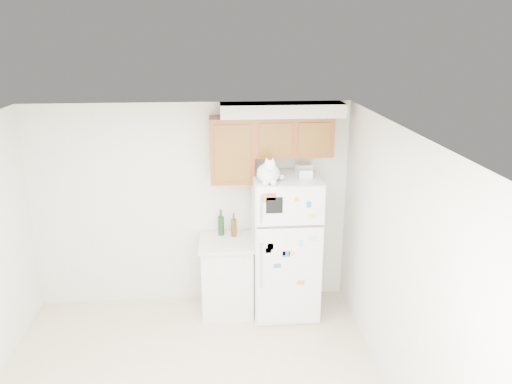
{
  "coord_description": "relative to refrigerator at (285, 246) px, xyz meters",
  "views": [
    {
      "loc": [
        0.32,
        -3.75,
        3.27
      ],
      "look_at": [
        0.75,
        1.55,
        1.55
      ],
      "focal_mm": 35.0,
      "sensor_mm": 36.0,
      "label": 1
    }
  ],
  "objects": [
    {
      "name": "refrigerator",
      "position": [
        0.0,
        0.0,
        0.0
      ],
      "size": [
        0.76,
        0.78,
        1.7
      ],
      "color": "white",
      "rests_on": "ground_plane"
    },
    {
      "name": "cat",
      "position": [
        -0.22,
        -0.21,
        0.97
      ],
      "size": [
        0.31,
        0.45,
        0.32
      ],
      "color": "white",
      "rests_on": "refrigerator"
    },
    {
      "name": "base_counter",
      "position": [
        -0.69,
        0.07,
        -0.39
      ],
      "size": [
        0.64,
        0.64,
        0.92
      ],
      "color": "white",
      "rests_on": "ground_plane"
    },
    {
      "name": "bottle_green",
      "position": [
        -0.75,
        0.24,
        0.23
      ],
      "size": [
        0.07,
        0.07,
        0.32
      ],
      "primitive_type": null,
      "color": "#19381E",
      "rests_on": "base_counter"
    },
    {
      "name": "storage_box_back",
      "position": [
        0.23,
        0.17,
        0.9
      ],
      "size": [
        0.2,
        0.16,
        0.1
      ],
      "primitive_type": "cube",
      "rotation": [
        0.0,
        0.0,
        0.19
      ],
      "color": "white",
      "rests_on": "refrigerator"
    },
    {
      "name": "bottle_amber",
      "position": [
        -0.6,
        0.19,
        0.21
      ],
      "size": [
        0.07,
        0.07,
        0.29
      ],
      "primitive_type": null,
      "color": "#593814",
      "rests_on": "base_counter"
    },
    {
      "name": "room_shell",
      "position": [
        -0.98,
        -1.36,
        0.82
      ],
      "size": [
        3.84,
        4.04,
        2.52
      ],
      "color": "silver",
      "rests_on": "ground_plane"
    },
    {
      "name": "storage_box_front",
      "position": [
        0.21,
        -0.03,
        0.89
      ],
      "size": [
        0.16,
        0.12,
        0.09
      ],
      "primitive_type": "cube",
      "rotation": [
        0.0,
        0.0,
        -0.05
      ],
      "color": "white",
      "rests_on": "refrigerator"
    }
  ]
}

